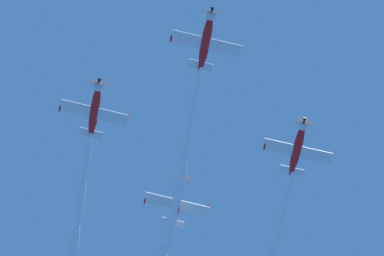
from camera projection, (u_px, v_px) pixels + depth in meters
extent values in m
ellipsoid|color=red|center=(206.00, 41.00, 89.57)|extent=(6.73, 5.59, 1.39)
cylinder|color=white|center=(211.00, 16.00, 88.45)|extent=(1.64, 1.70, 1.39)
cone|color=black|center=(212.00, 10.00, 88.21)|extent=(1.02, 0.99, 0.66)
cylinder|color=#3F3F47|center=(212.00, 11.00, 88.27)|extent=(1.88, 2.44, 3.05)
cube|color=white|center=(206.00, 43.00, 89.48)|extent=(6.80, 8.27, 2.13)
ellipsoid|color=red|center=(240.00, 48.00, 90.66)|extent=(0.99, 0.86, 0.33)
ellipsoid|color=red|center=(171.00, 39.00, 88.30)|extent=(0.99, 0.86, 0.33)
cube|color=white|center=(201.00, 65.00, 90.70)|extent=(2.79, 3.23, 0.82)
cube|color=red|center=(200.00, 65.00, 91.23)|extent=(1.22, 1.05, 1.24)
ellipsoid|color=#1E232D|center=(205.00, 38.00, 89.88)|extent=(1.89, 1.74, 0.87)
ellipsoid|color=red|center=(297.00, 149.00, 94.03)|extent=(6.69, 5.53, 1.32)
cylinder|color=white|center=(303.00, 126.00, 92.96)|extent=(1.59, 1.66, 1.32)
cone|color=black|center=(304.00, 120.00, 92.73)|extent=(1.00, 0.97, 0.63)
cylinder|color=#3F3F47|center=(304.00, 122.00, 92.78)|extent=(1.76, 2.34, 2.89)
cube|color=white|center=(297.00, 151.00, 93.93)|extent=(6.86, 8.35, 1.45)
ellipsoid|color=red|center=(329.00, 155.00, 94.80)|extent=(0.98, 0.85, 0.31)
ellipsoid|color=red|center=(265.00, 147.00, 93.06)|extent=(0.98, 0.85, 0.31)
cube|color=white|center=(291.00, 171.00, 95.11)|extent=(2.81, 3.26, 0.58)
cube|color=red|center=(290.00, 170.00, 95.65)|extent=(1.15, 0.99, 1.24)
ellipsoid|color=#1E232D|center=(297.00, 145.00, 94.35)|extent=(1.86, 1.71, 0.83)
ellipsoid|color=red|center=(95.00, 111.00, 93.51)|extent=(6.70, 5.54, 1.59)
cylinder|color=white|center=(98.00, 87.00, 92.54)|extent=(1.58, 1.71, 1.39)
cone|color=black|center=(99.00, 81.00, 92.33)|extent=(0.99, 0.99, 0.67)
cylinder|color=#3F3F47|center=(99.00, 83.00, 92.38)|extent=(1.74, 2.45, 2.97)
cube|color=white|center=(94.00, 113.00, 93.40)|extent=(6.83, 8.31, 1.86)
ellipsoid|color=red|center=(128.00, 117.00, 94.45)|extent=(0.98, 0.85, 0.35)
ellipsoid|color=red|center=(60.00, 108.00, 92.35)|extent=(0.98, 0.85, 0.35)
cube|color=white|center=(91.00, 133.00, 94.49)|extent=(2.80, 3.24, 0.74)
cube|color=red|center=(91.00, 132.00, 95.03)|extent=(1.15, 1.04, 1.28)
ellipsoid|color=#1E232D|center=(95.00, 107.00, 93.84)|extent=(1.86, 1.73, 0.91)
ellipsoid|color=red|center=(177.00, 202.00, 99.25)|extent=(6.70, 5.55, 1.35)
cylinder|color=white|center=(181.00, 181.00, 98.18)|extent=(1.60, 1.67, 1.34)
cone|color=black|center=(182.00, 176.00, 97.96)|extent=(1.00, 0.98, 0.64)
cylinder|color=#3F3F47|center=(182.00, 177.00, 98.01)|extent=(1.78, 2.37, 2.93)
cube|color=white|center=(177.00, 204.00, 99.16)|extent=(6.85, 8.33, 1.63)
ellipsoid|color=red|center=(208.00, 208.00, 100.11)|extent=(0.98, 0.85, 0.31)
ellipsoid|color=red|center=(145.00, 201.00, 98.20)|extent=(0.98, 0.85, 0.31)
cube|color=white|center=(173.00, 223.00, 100.33)|extent=(2.81, 3.25, 0.64)
cube|color=red|center=(172.00, 221.00, 100.87)|extent=(1.17, 1.00, 1.24)
ellipsoid|color=#1E232D|center=(177.00, 199.00, 99.57)|extent=(1.86, 1.72, 0.84)
ellipsoid|color=white|center=(195.00, 97.00, 92.00)|extent=(7.35, 5.88, 1.05)
ellipsoid|color=white|center=(186.00, 144.00, 94.03)|extent=(7.47, 6.04, 1.25)
ellipsoid|color=white|center=(179.00, 187.00, 95.93)|extent=(7.59, 6.20, 1.46)
ellipsoid|color=white|center=(170.00, 228.00, 98.01)|extent=(7.72, 6.36, 1.66)
ellipsoid|color=white|center=(285.00, 199.00, 96.37)|extent=(7.35, 5.88, 1.05)
ellipsoid|color=white|center=(275.00, 241.00, 98.34)|extent=(7.47, 6.04, 1.25)
ellipsoid|color=white|center=(87.00, 160.00, 95.59)|extent=(7.35, 5.88, 1.05)
ellipsoid|color=white|center=(80.00, 205.00, 97.67)|extent=(7.47, 6.04, 1.25)
ellipsoid|color=white|center=(74.00, 247.00, 99.90)|extent=(7.59, 6.20, 1.46)
ellipsoid|color=white|center=(167.00, 248.00, 101.57)|extent=(7.35, 5.88, 1.05)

